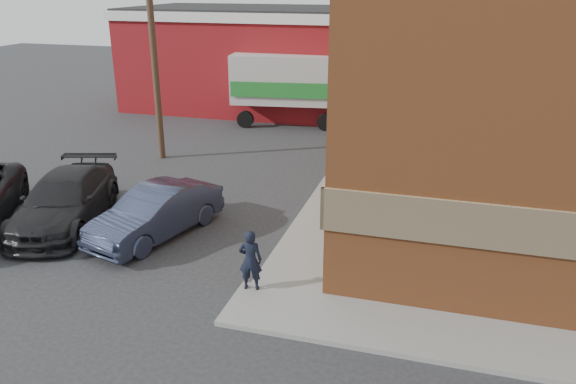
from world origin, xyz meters
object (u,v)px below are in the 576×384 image
Objects in this scene: sedan at (156,213)px; suv_b at (65,200)px; warehouse at (274,58)px; utility_pole at (153,42)px; man at (250,260)px; box_truck at (302,85)px.

suv_b is at bearing -164.35° from sedan.
warehouse is 3.08× the size of suv_b.
warehouse is at bearing 82.23° from utility_pole.
warehouse is 10.72× the size of man.
man is (5.80, -20.25, -1.93)m from warehouse.
suv_b is at bearing -93.28° from warehouse.
utility_pole is 1.21× the size of box_truck.
sedan is (-3.73, 2.26, -0.15)m from man.
warehouse is 21.15m from man.
utility_pole is 8.81m from sedan.
utility_pole reaches higher than box_truck.
man is at bearing -74.02° from warehouse.
suv_b is 0.71× the size of box_truck.
warehouse is at bearing 70.60° from suv_b.
warehouse is 18.22m from sedan.
man is 16.67m from box_truck.
box_truck is at bearing 59.41° from utility_pole.
suv_b is at bearing -86.16° from utility_pole.
box_truck reaches higher than suv_b.
man is 7.20m from suv_b.
suv_b is (-3.10, 0.01, 0.04)m from sedan.
box_truck is (3.72, 14.06, 1.29)m from suv_b.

